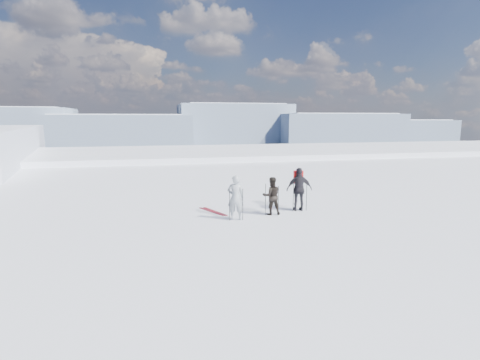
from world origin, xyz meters
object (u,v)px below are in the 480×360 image
at_px(skier_dark, 272,196).
at_px(skis_loose, 213,211).
at_px(skier_pack, 299,189).
at_px(skier_grey, 236,198).

height_order(skier_dark, skis_loose, skier_dark).
xyz_separation_m(skier_pack, skis_loose, (-3.52, 0.62, -0.89)).
xyz_separation_m(skier_dark, skier_pack, (1.32, 0.35, 0.14)).
distance_m(skier_grey, skis_loose, 1.76).
xyz_separation_m(skier_grey, skier_pack, (2.89, 0.79, 0.05)).
relative_size(skier_grey, skier_pack, 0.95).
bearing_deg(skier_dark, skier_grey, 19.38).
height_order(skier_dark, skier_pack, skier_pack).
height_order(skier_grey, skis_loose, skier_grey).
bearing_deg(skier_pack, skier_grey, 25.64).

